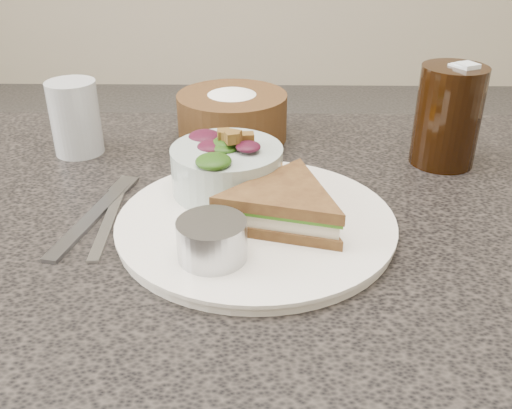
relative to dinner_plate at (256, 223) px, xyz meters
The scene contains 10 objects.
dinner_plate is the anchor object (origin of this frame).
sandwich 0.04m from the dinner_plate, 20.51° to the right, with size 0.16×0.16×0.04m, color brown, non-canonical shape.
salad_bowl 0.09m from the dinner_plate, 117.86° to the left, with size 0.13×0.13×0.08m, color #9CADA6, non-canonical shape.
dressing_ramekin 0.09m from the dinner_plate, 117.76° to the right, with size 0.07×0.07×0.04m, color #A1A2A6.
orange_wedge 0.09m from the dinner_plate, 62.23° to the left, with size 0.07×0.07×0.03m, color orange.
fork 0.19m from the dinner_plate, behind, with size 0.02×0.18×0.00m, color gray.
knife 0.17m from the dinner_plate, behind, with size 0.01×0.19×0.00m, color #B7B8B9.
bread_basket 0.27m from the dinner_plate, 98.51° to the left, with size 0.16×0.16×0.09m, color brown, non-canonical shape.
cola_glass 0.31m from the dinner_plate, 35.89° to the left, with size 0.08×0.08×0.14m, color black, non-canonical shape.
water_glass 0.33m from the dinner_plate, 140.77° to the left, with size 0.07×0.07×0.10m, color #AEB3B8.
Camera 1 is at (0.03, -0.56, 1.07)m, focal length 40.00 mm.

